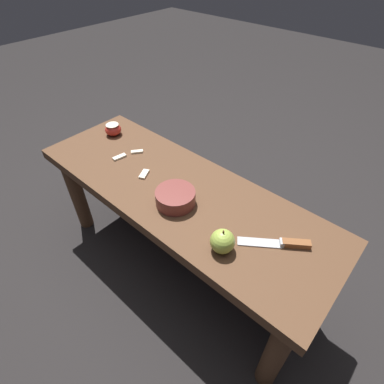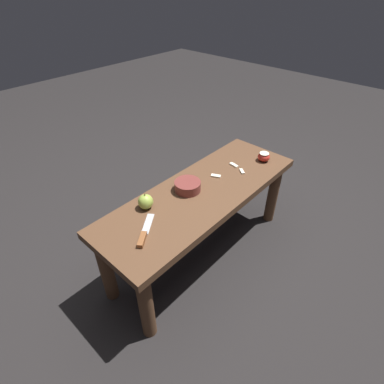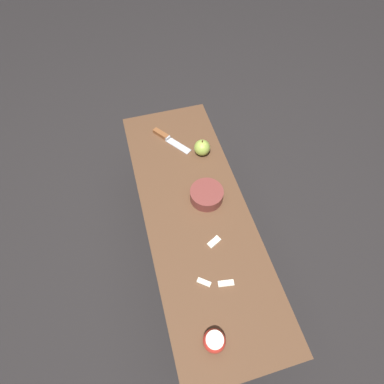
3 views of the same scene
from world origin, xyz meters
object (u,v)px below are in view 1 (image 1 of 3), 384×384
at_px(bowl, 175,197).
at_px(knife, 285,243).
at_px(apple_cut, 113,129).
at_px(apple_whole, 222,241).
at_px(wooden_bench, 178,204).

bearing_deg(bowl, knife, -166.89).
bearing_deg(apple_cut, apple_whole, 166.22).
relative_size(wooden_bench, knife, 6.34).
xyz_separation_m(wooden_bench, apple_whole, (-0.28, 0.11, 0.12)).
bearing_deg(apple_cut, bowl, 165.48).
height_order(apple_whole, bowl, apple_whole).
height_order(knife, apple_cut, apple_cut).
bearing_deg(knife, apple_cut, -39.16).
bearing_deg(bowl, apple_whole, 167.83).
height_order(knife, bowl, bowl).
xyz_separation_m(wooden_bench, knife, (-0.42, -0.03, 0.09)).
bearing_deg(knife, wooden_bench, -32.37).
height_order(apple_whole, apple_cut, apple_whole).
distance_m(wooden_bench, apple_cut, 0.49).
height_order(wooden_bench, apple_cut, apple_cut).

